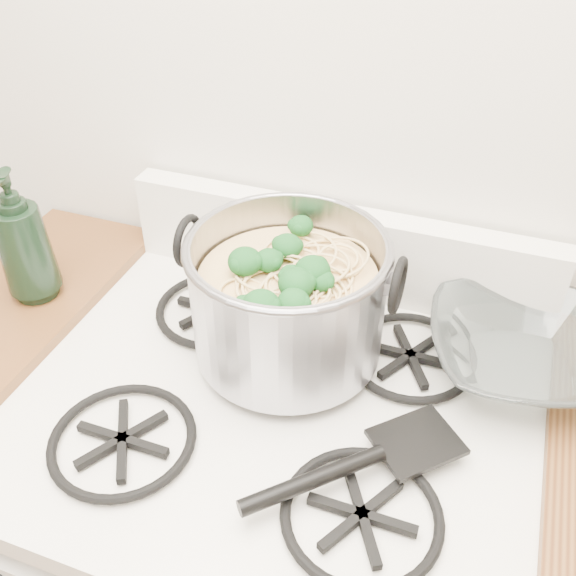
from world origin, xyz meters
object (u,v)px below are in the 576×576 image
at_px(glass_bowl, 520,360).
at_px(bottle, 22,237).
at_px(gas_range, 278,565).
at_px(spatula, 417,438).
at_px(stock_pot, 288,300).

height_order(glass_bowl, bottle, bottle).
distance_m(gas_range, bottle, 0.77).
distance_m(spatula, glass_bowl, 0.23).
height_order(stock_pot, spatula, stock_pot).
distance_m(gas_range, glass_bowl, 0.62).
distance_m(spatula, bottle, 0.70).
bearing_deg(glass_bowl, spatula, -120.67).
relative_size(gas_range, glass_bowl, 8.27).
xyz_separation_m(gas_range, spatula, (0.21, -0.02, 0.50)).
bearing_deg(bottle, spatula, -30.84).
relative_size(stock_pot, spatula, 1.07).
relative_size(gas_range, spatula, 2.98).
relative_size(spatula, glass_bowl, 2.78).
height_order(gas_range, spatula, spatula).
xyz_separation_m(gas_range, glass_bowl, (0.33, 0.17, 0.50)).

